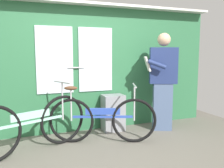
{
  "coord_description": "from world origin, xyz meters",
  "views": [
    {
      "loc": [
        -1.09,
        -2.82,
        1.36
      ],
      "look_at": [
        0.24,
        0.68,
        0.88
      ],
      "focal_mm": 38.89,
      "sensor_mm": 36.0,
      "label": 1
    }
  ],
  "objects_px": {
    "passenger_reading_newspaper": "(162,80)",
    "bicycle_near_door": "(31,125)",
    "trash_bin_by_wall": "(113,113)",
    "bicycle_leaning_behind": "(102,119)"
  },
  "relations": [
    {
      "from": "passenger_reading_newspaper",
      "to": "bicycle_near_door",
      "type": "bearing_deg",
      "value": 29.77
    },
    {
      "from": "bicycle_near_door",
      "to": "passenger_reading_newspaper",
      "type": "relative_size",
      "value": 0.95
    },
    {
      "from": "bicycle_near_door",
      "to": "passenger_reading_newspaper",
      "type": "xyz_separation_m",
      "value": [
        2.23,
        0.25,
        0.51
      ]
    },
    {
      "from": "passenger_reading_newspaper",
      "to": "trash_bin_by_wall",
      "type": "relative_size",
      "value": 2.68
    },
    {
      "from": "bicycle_near_door",
      "to": "bicycle_leaning_behind",
      "type": "bearing_deg",
      "value": -21.42
    },
    {
      "from": "bicycle_leaning_behind",
      "to": "trash_bin_by_wall",
      "type": "xyz_separation_m",
      "value": [
        0.37,
        0.49,
        -0.05
      ]
    },
    {
      "from": "bicycle_near_door",
      "to": "bicycle_leaning_behind",
      "type": "xyz_separation_m",
      "value": [
        1.03,
        0.02,
        -0.03
      ]
    },
    {
      "from": "passenger_reading_newspaper",
      "to": "trash_bin_by_wall",
      "type": "bearing_deg",
      "value": 5.49
    },
    {
      "from": "bicycle_leaning_behind",
      "to": "passenger_reading_newspaper",
      "type": "bearing_deg",
      "value": 31.27
    },
    {
      "from": "bicycle_near_door",
      "to": "trash_bin_by_wall",
      "type": "bearing_deg",
      "value": -2.32
    }
  ]
}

